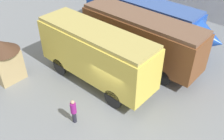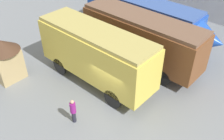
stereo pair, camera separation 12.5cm
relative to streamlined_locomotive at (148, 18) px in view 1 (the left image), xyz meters
name	(u,v)px [view 1 (the left image)]	position (x,y,z in m)	size (l,w,h in m)	color
ground_plane	(110,102)	(3.06, -8.28, -1.98)	(80.00, 80.00, 0.00)	gray
streamlined_locomotive	(148,18)	(0.00, 0.00, 0.00)	(12.70, 2.60, 3.41)	blue
passenger_coach_wooden	(141,36)	(1.72, -3.44, 0.27)	(9.41, 2.57, 3.79)	brown
passenger_coach_vintage	(96,52)	(0.94, -7.29, 0.39)	(8.45, 2.58, 3.96)	#E0C64C
visitor_person	(74,111)	(2.61, -10.86, -1.09)	(0.34, 0.34, 1.64)	#262633
ticket_kiosk	(4,58)	(-3.99, -11.16, -0.31)	(2.34, 2.34, 3.00)	tan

